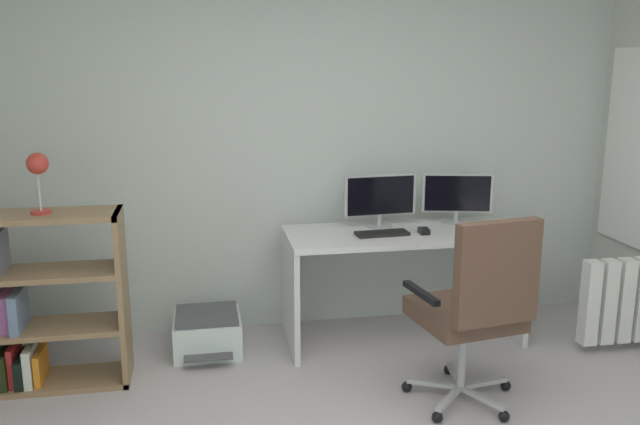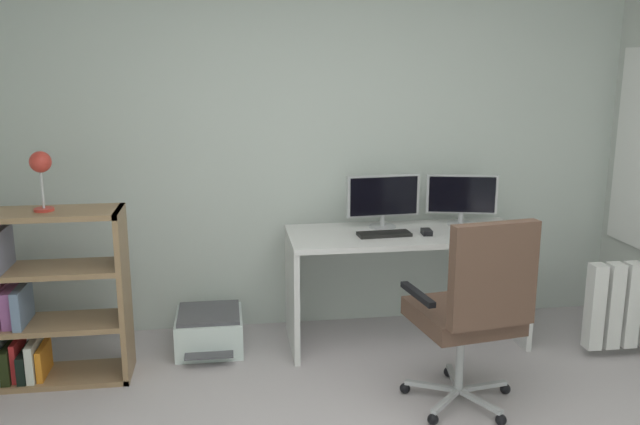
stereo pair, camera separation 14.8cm
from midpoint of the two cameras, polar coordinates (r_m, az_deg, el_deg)
wall_back at (r=4.61m, az=-2.19°, el=7.15°), size 4.44×0.10×2.78m
desk at (r=4.45m, az=6.19°, el=-4.06°), size 1.55×0.63×0.76m
monitor_main at (r=4.45m, az=4.21°, el=1.29°), size 0.50×0.18×0.36m
monitor_secondary at (r=4.62m, az=10.77°, el=1.45°), size 0.47×0.18×0.35m
keyboard at (r=4.29m, az=4.36°, el=-1.81°), size 0.35×0.15×0.02m
computer_mouse at (r=4.35m, az=7.93°, el=-1.58°), size 0.07×0.10×0.03m
office_chair at (r=3.61m, az=12.04°, el=-7.64°), size 0.64×0.67×1.09m
bookshelf at (r=4.21m, az=-25.05°, el=-7.47°), size 0.92×0.33×1.03m
desk_lamp at (r=3.98m, az=-24.03°, el=3.41°), size 0.12×0.12×0.34m
printer at (r=4.47m, az=-10.58°, el=-10.06°), size 0.43×0.52×0.26m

